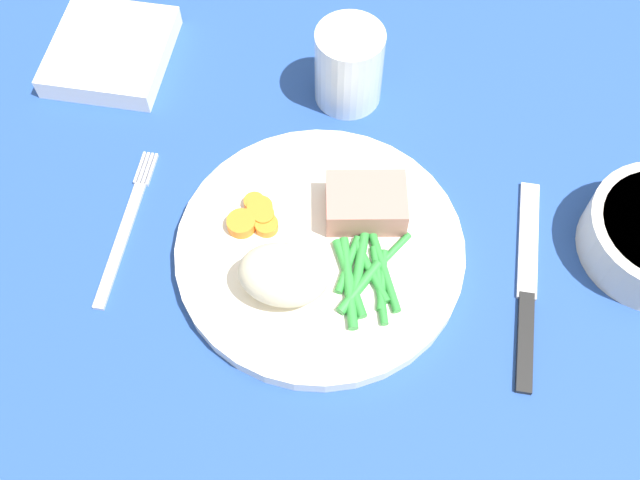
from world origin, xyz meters
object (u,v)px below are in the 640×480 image
Objects in this scene: knife at (527,286)px; napkin at (111,51)px; water_glass at (349,71)px; dinner_plate at (320,250)px; fork at (126,227)px; meat_portion at (366,203)px.

knife is 1.63× the size of napkin.
dinner_plate is at bearing -89.20° from water_glass.
napkin is (-25.01, 0.77, -2.45)cm from water_glass.
knife is 47.86cm from napkin.
dinner_plate is at bearing 1.56° from fork.
water_glass is (-0.26, 18.65, 2.79)cm from dinner_plate.
napkin is at bearing 151.60° from knife.
water_glass reaches higher than napkin.
fork is at bearing -133.02° from water_glass.
napkin is (-43.61, 19.70, 0.94)cm from knife.
water_glass reaches higher than fork.
meat_portion is 0.84× the size of water_glass.
knife is at bearing -24.31° from napkin.
fork is at bearing -69.48° from napkin.
fork is 36.25cm from knife.
meat_portion is 0.42× the size of fork.
napkin is (-7.36, 19.67, 0.94)cm from fork.
fork is 1.99× the size of water_glass.
water_glass is 0.66× the size of napkin.
dinner_plate is 1.54× the size of fork.
fork is at bearing -179.18° from dinner_plate.
napkin is at bearing 142.46° from dinner_plate.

